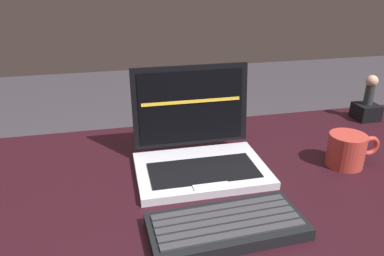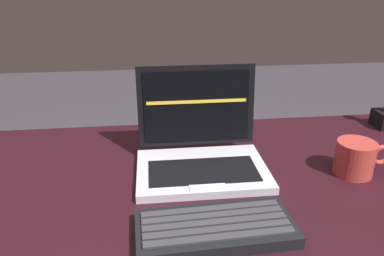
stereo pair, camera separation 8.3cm
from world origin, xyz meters
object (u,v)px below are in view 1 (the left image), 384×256
(external_keyboard, at_px, (227,226))
(figurine, at_px, (371,88))
(coffee_mug, at_px, (347,150))
(laptop_front, at_px, (198,150))
(figurine_stand, at_px, (366,112))

(external_keyboard, xyz_separation_m, figurine, (0.62, 0.44, 0.09))
(coffee_mug, bearing_deg, figurine, 46.49)
(laptop_front, distance_m, external_keyboard, 0.26)
(laptop_front, xyz_separation_m, external_keyboard, (-0.01, -0.25, -0.03))
(figurine_stand, distance_m, figurine, 0.08)
(external_keyboard, relative_size, figurine, 3.09)
(figurine, distance_m, coffee_mug, 0.37)
(laptop_front, distance_m, figurine_stand, 0.64)
(figurine_stand, height_order, figurine, figurine)
(figurine_stand, bearing_deg, external_keyboard, -144.51)
(figurine, height_order, coffee_mug, figurine)
(external_keyboard, bearing_deg, figurine_stand, 35.49)
(laptop_front, bearing_deg, coffee_mug, -11.22)
(figurine, bearing_deg, coffee_mug, -133.51)
(figurine_stand, bearing_deg, coffee_mug, -133.51)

